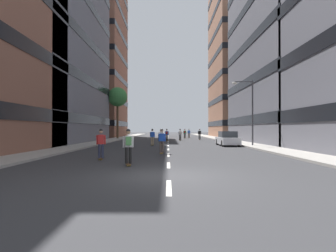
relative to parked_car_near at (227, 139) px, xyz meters
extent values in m
plane|color=#333335|center=(-6.25, 13.57, -0.70)|extent=(190.38, 190.38, 0.00)
cube|color=#9E9991|center=(-15.01, 17.54, -0.63)|extent=(2.61, 87.26, 0.14)
cube|color=#9E9991|center=(2.50, 17.54, -0.63)|extent=(2.61, 87.26, 0.14)
cube|color=silver|center=(-6.25, -20.16, -0.70)|extent=(0.16, 2.20, 0.01)
cube|color=silver|center=(-6.25, -15.16, -0.70)|extent=(0.16, 2.20, 0.01)
cube|color=silver|center=(-6.25, -10.16, -0.70)|extent=(0.16, 2.20, 0.01)
cube|color=silver|center=(-6.25, -5.16, -0.70)|extent=(0.16, 2.20, 0.01)
cube|color=silver|center=(-6.25, -0.16, -0.70)|extent=(0.16, 2.20, 0.01)
cube|color=silver|center=(-6.25, 4.84, -0.70)|extent=(0.16, 2.20, 0.01)
cube|color=silver|center=(-6.25, 9.84, -0.70)|extent=(0.16, 2.20, 0.01)
cube|color=silver|center=(-6.25, 14.84, -0.70)|extent=(0.16, 2.20, 0.01)
cube|color=silver|center=(-6.25, 19.84, -0.70)|extent=(0.16, 2.20, 0.01)
cube|color=silver|center=(-6.25, 24.84, -0.70)|extent=(0.16, 2.20, 0.01)
cube|color=silver|center=(-6.25, 29.84, -0.70)|extent=(0.16, 2.20, 0.01)
cube|color=silver|center=(-6.25, 34.84, -0.70)|extent=(0.16, 2.20, 0.01)
cube|color=silver|center=(-6.25, 39.84, -0.70)|extent=(0.16, 2.20, 0.01)
cube|color=silver|center=(-6.25, 44.84, -0.70)|extent=(0.16, 2.20, 0.01)
cube|color=silver|center=(-6.25, 49.84, -0.70)|extent=(0.16, 2.20, 0.01)
cube|color=slate|center=(-23.01, 6.10, 14.08)|extent=(13.40, 22.52, 29.56)
cube|color=black|center=(-23.01, 6.10, 2.26)|extent=(13.52, 22.64, 1.10)
cube|color=black|center=(-23.01, 6.10, 7.18)|extent=(13.52, 22.64, 1.10)
cube|color=black|center=(-23.01, 6.10, 12.11)|extent=(13.52, 22.64, 1.10)
cube|color=black|center=(-23.01, 6.10, 17.04)|extent=(13.52, 22.64, 1.10)
cube|color=brown|center=(-23.01, 29.98, 16.04)|extent=(13.40, 16.32, 33.48)
cube|color=black|center=(-23.01, 29.98, 2.17)|extent=(13.52, 16.44, 1.10)
cube|color=black|center=(-23.01, 29.98, 6.95)|extent=(13.52, 16.44, 1.10)
cube|color=black|center=(-23.01, 29.98, 11.74)|extent=(13.52, 16.44, 1.10)
cube|color=black|center=(-23.01, 29.98, 16.52)|extent=(13.52, 16.44, 1.10)
cube|color=black|center=(-23.01, 29.98, 21.30)|extent=(13.52, 16.44, 1.10)
cube|color=black|center=(-23.01, 29.98, 26.09)|extent=(13.52, 16.44, 1.10)
cube|color=slate|center=(10.51, 6.10, 11.38)|extent=(13.40, 20.99, 24.15)
cube|color=black|center=(10.51, 6.10, 2.20)|extent=(13.52, 21.11, 1.10)
cube|color=black|center=(10.51, 6.10, 7.03)|extent=(13.52, 21.11, 1.10)
cube|color=black|center=(10.51, 6.10, 11.86)|extent=(13.52, 21.11, 1.10)
cube|color=black|center=(10.51, 6.10, 16.69)|extent=(13.52, 21.11, 1.10)
cube|color=#9E6B51|center=(10.51, 29.98, 16.11)|extent=(13.40, 17.55, 33.63)
cube|color=black|center=(10.51, 29.98, 2.18)|extent=(13.52, 17.67, 1.10)
cube|color=black|center=(10.51, 29.98, 6.99)|extent=(13.52, 17.67, 1.10)
cube|color=black|center=(10.51, 29.98, 11.79)|extent=(13.52, 17.67, 1.10)
cube|color=black|center=(10.51, 29.98, 16.59)|extent=(13.52, 17.67, 1.10)
cube|color=black|center=(10.51, 29.98, 21.40)|extent=(13.52, 17.67, 1.10)
cube|color=black|center=(10.51, 29.98, 26.20)|extent=(13.52, 17.67, 1.10)
cube|color=silver|center=(0.00, 0.04, -0.17)|extent=(1.80, 4.40, 0.70)
cube|color=#2D3338|center=(0.00, -0.11, 0.50)|extent=(1.60, 2.10, 0.64)
cylinder|color=black|center=(-0.80, 1.49, -0.38)|extent=(0.22, 0.64, 0.64)
cylinder|color=black|center=(0.80, 1.49, -0.38)|extent=(0.22, 0.64, 0.64)
cylinder|color=black|center=(-0.80, -1.41, -0.38)|extent=(0.22, 0.64, 0.64)
cylinder|color=black|center=(0.80, -1.41, -0.38)|extent=(0.22, 0.64, 0.64)
cylinder|color=#4C3823|center=(-15.01, 18.05, 2.43)|extent=(0.36, 0.36, 5.99)
sphere|color=#387A3D|center=(-15.01, 18.05, 6.60)|extent=(3.35, 3.35, 3.35)
cylinder|color=#3F3F44|center=(2.24, -1.30, 2.69)|extent=(0.16, 0.16, 6.50)
cylinder|color=#3F3F44|center=(1.34, -1.30, 5.84)|extent=(1.80, 0.10, 0.10)
ellipsoid|color=silver|center=(0.44, -1.30, 5.69)|extent=(0.50, 0.30, 0.24)
cube|color=brown|center=(-10.15, -12.82, -0.62)|extent=(0.34, 0.92, 0.02)
cylinder|color=#D8BF4C|center=(-10.20, -12.50, -0.66)|extent=(0.19, 0.10, 0.07)
cylinder|color=#D8BF4C|center=(-10.10, -13.13, -0.66)|extent=(0.19, 0.10, 0.07)
cylinder|color=#2D334C|center=(-10.24, -12.83, -0.21)|extent=(0.16, 0.16, 0.80)
cylinder|color=#2D334C|center=(-10.07, -12.80, -0.21)|extent=(0.16, 0.16, 0.80)
cube|color=red|center=(-10.15, -12.82, 0.47)|extent=(0.35, 0.25, 0.55)
cylinder|color=red|center=(-10.38, -12.80, 0.44)|extent=(0.13, 0.24, 0.55)
cylinder|color=red|center=(-9.94, -12.73, 0.44)|extent=(0.13, 0.24, 0.55)
sphere|color=tan|center=(-10.16, -12.80, 0.92)|extent=(0.22, 0.22, 0.22)
sphere|color=black|center=(-10.16, -12.80, 0.97)|extent=(0.21, 0.21, 0.21)
cube|color=brown|center=(-6.72, -9.06, -0.62)|extent=(0.31, 0.92, 0.02)
cylinder|color=#D8BF4C|center=(-6.68, -8.74, -0.66)|extent=(0.19, 0.09, 0.07)
cylinder|color=#D8BF4C|center=(-6.76, -9.38, -0.66)|extent=(0.19, 0.09, 0.07)
cylinder|color=#594C47|center=(-6.81, -9.05, -0.21)|extent=(0.16, 0.16, 0.80)
cylinder|color=#594C47|center=(-6.63, -9.07, -0.21)|extent=(0.16, 0.16, 0.80)
cube|color=blue|center=(-6.72, -9.06, 0.47)|extent=(0.34, 0.24, 0.55)
cylinder|color=blue|center=(-6.93, -8.99, 0.44)|extent=(0.12, 0.24, 0.55)
cylinder|color=blue|center=(-6.49, -9.04, 0.44)|extent=(0.12, 0.24, 0.55)
sphere|color=beige|center=(-6.72, -9.04, 0.92)|extent=(0.22, 0.22, 0.22)
sphere|color=black|center=(-6.72, -9.04, 0.97)|extent=(0.21, 0.21, 0.21)
cube|color=brown|center=(-2.10, 25.16, -0.62)|extent=(0.25, 0.91, 0.02)
cylinder|color=#D8BF4C|center=(-2.12, 25.48, -0.66)|extent=(0.18, 0.08, 0.07)
cylinder|color=#D8BF4C|center=(-2.08, 24.84, -0.66)|extent=(0.18, 0.08, 0.07)
cylinder|color=#594C47|center=(-2.19, 25.16, -0.21)|extent=(0.15, 0.15, 0.80)
cylinder|color=#594C47|center=(-2.01, 25.17, -0.21)|extent=(0.15, 0.15, 0.80)
cube|color=blue|center=(-2.10, 25.16, 0.47)|extent=(0.33, 0.22, 0.55)
cylinder|color=blue|center=(-2.32, 25.20, 0.44)|extent=(0.10, 0.23, 0.55)
cylinder|color=blue|center=(-1.88, 25.23, 0.44)|extent=(0.10, 0.23, 0.55)
sphere|color=beige|center=(-2.10, 25.18, 0.92)|extent=(0.22, 0.22, 0.22)
sphere|color=black|center=(-2.10, 25.18, 0.97)|extent=(0.21, 0.21, 0.21)
cube|color=#3F72BF|center=(-2.09, 24.98, 0.50)|extent=(0.27, 0.18, 0.40)
cube|color=brown|center=(-1.13, 15.43, -0.62)|extent=(0.39, 0.92, 0.02)
cylinder|color=#D8BF4C|center=(-1.06, 15.74, -0.66)|extent=(0.19, 0.11, 0.07)
cylinder|color=#D8BF4C|center=(-1.19, 15.12, -0.66)|extent=(0.19, 0.11, 0.07)
cylinder|color=black|center=(-1.21, 15.45, -0.21)|extent=(0.17, 0.17, 0.80)
cylinder|color=black|center=(-1.04, 15.41, -0.21)|extent=(0.17, 0.17, 0.80)
cube|color=black|center=(-1.13, 15.43, 0.47)|extent=(0.36, 0.26, 0.55)
cylinder|color=black|center=(-1.33, 15.53, 0.44)|extent=(0.14, 0.24, 0.55)
cylinder|color=black|center=(-0.90, 15.43, 0.44)|extent=(0.14, 0.24, 0.55)
sphere|color=tan|center=(-1.12, 15.45, 0.92)|extent=(0.22, 0.22, 0.22)
sphere|color=black|center=(-1.12, 15.45, 0.97)|extent=(0.21, 0.21, 0.21)
cube|color=brown|center=(-7.96, 0.56, -0.62)|extent=(0.37, 0.92, 0.02)
cylinder|color=#D8BF4C|center=(-7.90, 0.88, -0.66)|extent=(0.19, 0.10, 0.07)
cylinder|color=#D8BF4C|center=(-8.02, 0.25, -0.66)|extent=(0.19, 0.10, 0.07)
cylinder|color=tan|center=(-8.05, 0.58, -0.21)|extent=(0.16, 0.16, 0.80)
cylinder|color=tan|center=(-7.88, 0.54, -0.21)|extent=(0.16, 0.16, 0.80)
cube|color=blue|center=(-7.96, 0.56, 0.47)|extent=(0.35, 0.26, 0.55)
cylinder|color=blue|center=(-8.17, 0.65, 0.44)|extent=(0.13, 0.24, 0.55)
cylinder|color=blue|center=(-7.74, 0.57, 0.44)|extent=(0.13, 0.24, 0.55)
sphere|color=tan|center=(-7.96, 0.58, 0.92)|extent=(0.22, 0.22, 0.22)
sphere|color=black|center=(-7.96, 0.58, 0.97)|extent=(0.21, 0.21, 0.21)
cube|color=brown|center=(-3.15, 21.75, -0.62)|extent=(0.41, 0.92, 0.02)
cylinder|color=#D8BF4C|center=(-3.07, 22.06, -0.66)|extent=(0.19, 0.11, 0.07)
cylinder|color=#D8BF4C|center=(-3.22, 21.44, -0.66)|extent=(0.19, 0.11, 0.07)
cylinder|color=black|center=(-3.24, 21.77, -0.21)|extent=(0.17, 0.17, 0.80)
cylinder|color=black|center=(-3.06, 21.73, -0.21)|extent=(0.17, 0.17, 0.80)
cube|color=green|center=(-3.15, 21.75, 0.47)|extent=(0.36, 0.27, 0.55)
cylinder|color=green|center=(-3.35, 21.85, 0.44)|extent=(0.14, 0.24, 0.55)
cylinder|color=green|center=(-2.92, 21.75, 0.44)|extent=(0.14, 0.24, 0.55)
sphere|color=tan|center=(-3.14, 21.77, 0.92)|extent=(0.22, 0.22, 0.22)
sphere|color=black|center=(-3.14, 21.77, 0.97)|extent=(0.21, 0.21, 0.21)
cube|color=#A52626|center=(-3.19, 21.58, 0.50)|extent=(0.29, 0.22, 0.40)
cube|color=brown|center=(-7.56, 22.23, -0.62)|extent=(0.33, 0.92, 0.02)
cylinder|color=#D8BF4C|center=(-7.52, 22.55, -0.66)|extent=(0.19, 0.09, 0.07)
cylinder|color=#D8BF4C|center=(-7.61, 21.92, -0.66)|extent=(0.19, 0.09, 0.07)
cylinder|color=#594C47|center=(-7.65, 22.24, -0.21)|extent=(0.16, 0.16, 0.80)
cylinder|color=#594C47|center=(-7.47, 22.22, -0.21)|extent=(0.16, 0.16, 0.80)
cube|color=white|center=(-7.56, 22.23, 0.47)|extent=(0.35, 0.24, 0.55)
cylinder|color=white|center=(-7.77, 22.31, 0.44)|extent=(0.12, 0.24, 0.55)
cylinder|color=white|center=(-7.34, 22.25, 0.44)|extent=(0.12, 0.24, 0.55)
sphere|color=beige|center=(-7.56, 22.25, 0.92)|extent=(0.22, 0.22, 0.22)
sphere|color=black|center=(-7.56, 22.25, 0.97)|extent=(0.21, 0.21, 0.21)
cube|color=brown|center=(-7.07, 1.80, -0.62)|extent=(0.37, 0.92, 0.02)
cylinder|color=#D8BF4C|center=(-7.13, 2.12, -0.66)|extent=(0.19, 0.10, 0.07)
cylinder|color=#D8BF4C|center=(-7.01, 1.49, -0.66)|extent=(0.19, 0.10, 0.07)
cylinder|color=black|center=(-7.16, 1.79, -0.21)|extent=(0.16, 0.16, 0.80)
cylinder|color=black|center=(-6.98, 1.82, -0.21)|extent=(0.16, 0.16, 0.80)
cube|color=white|center=(-7.07, 1.80, 0.47)|extent=(0.35, 0.26, 0.55)
cylinder|color=white|center=(-7.29, 1.81, 0.44)|extent=(0.13, 0.24, 0.55)
cylinder|color=white|center=(-6.86, 1.89, 0.44)|extent=(0.13, 0.24, 0.55)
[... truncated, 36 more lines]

